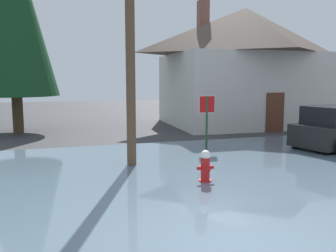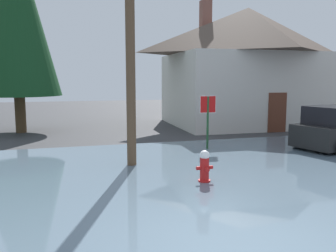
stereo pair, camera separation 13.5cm
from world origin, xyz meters
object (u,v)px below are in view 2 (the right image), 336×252
Objects in this scene: utility_pole at (130,31)px; house at (247,65)px; fire_hydrant at (205,167)px; stop_sign_far at (208,112)px; pine_tree_mid_left at (15,9)px.

house is (8.44, 8.48, -0.56)m from utility_pole.
fire_hydrant is 0.09× the size of house.
fire_hydrant is 0.43× the size of stop_sign_far.
stop_sign_far is (1.73, 4.00, 1.02)m from fire_hydrant.
fire_hydrant is 4.54m from utility_pole.
house is 12.77m from pine_tree_mid_left.
stop_sign_far is at bearing 28.26° from utility_pole.
utility_pole is (-1.46, 2.29, 3.64)m from fire_hydrant.
pine_tree_mid_left is at bearing 115.41° from utility_pole.
house is at bearing -0.45° from pine_tree_mid_left.
utility_pole reaches higher than stop_sign_far.
house reaches higher than fire_hydrant.
fire_hydrant is 0.11× the size of utility_pole.
house reaches higher than stop_sign_far.
house is (6.97, 10.77, 3.07)m from fire_hydrant.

